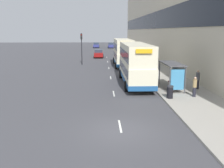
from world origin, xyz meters
The scene contains 19 objects.
ground_plane centered at (0.00, 0.00, 0.00)m, with size 220.00×220.00×0.00m, color #424247.
pavement centered at (6.50, 38.50, 0.07)m, with size 5.00×93.00×0.14m.
terrace_facade centered at (10.49, 38.50, 8.36)m, with size 3.10×93.00×16.73m.
lane_mark_0 centered at (0.00, 0.71, 0.01)m, with size 0.12×2.00×0.01m.
lane_mark_1 centered at (0.00, 8.65, 0.01)m, with size 0.12×2.00×0.01m.
lane_mark_2 centered at (0.00, 16.59, 0.01)m, with size 0.12×2.00×0.01m.
lane_mark_3 centered at (0.00, 24.52, 0.01)m, with size 0.12×2.00×0.01m.
lane_mark_4 centered at (0.00, 32.46, 0.01)m, with size 0.12×2.00×0.01m.
lane_mark_5 centered at (0.00, 40.39, 0.01)m, with size 0.12×2.00×0.01m.
bus_shelter centered at (5.77, 9.55, 1.88)m, with size 1.60×4.20×2.48m.
double_decker_bus_near centered at (2.47, 12.74, 2.28)m, with size 2.85×10.75×4.30m.
double_decker_bus_ahead centered at (2.34, 26.65, 2.28)m, with size 2.85×10.22×4.30m.
car_0 centered at (-2.86, 70.67, 0.87)m, with size 2.08×4.08×1.77m.
car_1 centered at (-1.72, 39.94, 0.86)m, with size 2.05×4.60×1.73m.
car_2 centered at (1.95, 69.17, 0.89)m, with size 1.91×3.92×1.81m.
pedestrian_at_shelter centered at (8.09, 9.62, 1.08)m, with size 0.36×0.36×1.84m.
pedestrian_1 centered at (6.75, 6.80, 1.02)m, with size 0.34×0.34×1.71m.
litter_bin centered at (4.55, 6.40, 0.67)m, with size 0.55×0.55×1.05m.
traffic_light_far_kerb centered at (-4.40, 28.56, 3.50)m, with size 0.30×0.32×5.22m.
Camera 1 is at (-1.07, -13.41, 5.64)m, focal length 40.00 mm.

